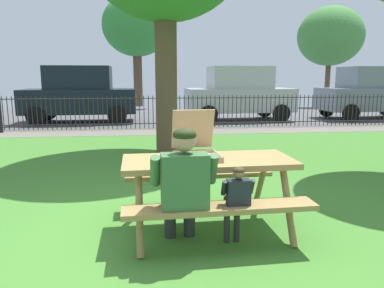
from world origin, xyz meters
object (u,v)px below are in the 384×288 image
parked_car_far_right (371,92)px  far_tree_midleft (137,26)px  far_tree_center (330,36)px  parked_car_center (80,94)px  adult_at_table (183,184)px  picnic_table_foreground (208,175)px  pizza_box_open (196,149)px  parked_car_right (239,93)px  child_at_table (236,198)px

parked_car_far_right → far_tree_midleft: size_ratio=0.67×
far_tree_center → parked_car_far_right: bearing=-102.8°
parked_car_center → adult_at_table: bearing=-74.6°
far_tree_midleft → picnic_table_foreground: bearing=-85.4°
picnic_table_foreground → parked_car_far_right: size_ratio=0.47×
adult_at_table → pizza_box_open: bearing=72.8°
adult_at_table → parked_car_center: 10.63m
pizza_box_open → parked_car_far_right: 12.51m
pizza_box_open → parked_car_far_right: size_ratio=0.15×
adult_at_table → far_tree_center: far_tree_center is taller
pizza_box_open → parked_car_center: bearing=107.3°
parked_car_right → adult_at_table: bearing=-106.0°
picnic_table_foreground → parked_car_center: 10.23m
adult_at_table → picnic_table_foreground: bearing=59.2°
far_tree_center → far_tree_midleft: bearing=180.0°
parked_car_right → far_tree_midleft: size_ratio=0.68×
pizza_box_open → far_tree_midleft: 16.97m
parked_car_right → far_tree_center: (6.78, 6.93, 2.80)m
parked_car_center → parked_car_far_right: size_ratio=1.00×
picnic_table_foreground → parked_car_far_right: 12.50m
adult_at_table → parked_car_far_right: 13.09m
pizza_box_open → parked_car_right: bearing=74.1°
parked_car_right → pizza_box_open: bearing=-105.9°
adult_at_table → child_at_table: adult_at_table is taller
adult_at_table → far_tree_midleft: (-1.03, 17.18, 3.57)m
parked_car_center → far_tree_midleft: (1.79, 6.93, 3.21)m
pizza_box_open → adult_at_table: (-0.18, -0.59, -0.21)m
parked_car_right → far_tree_midleft: bearing=119.8°
adult_at_table → far_tree_midleft: 17.58m
picnic_table_foreground → adult_at_table: (-0.31, -0.51, 0.06)m
parked_car_center → parked_car_right: size_ratio=1.00×
pizza_box_open → parked_car_far_right: bearing=50.5°
picnic_table_foreground → pizza_box_open: 0.31m
picnic_table_foreground → child_at_table: bearing=-70.0°
picnic_table_foreground → pizza_box_open: pizza_box_open is taller
pizza_box_open → parked_car_right: (2.76, 9.66, 0.14)m
picnic_table_foreground → pizza_box_open: bearing=149.1°
pizza_box_open → parked_car_center: parked_car_center is taller
child_at_table → parked_car_far_right: bearing=53.3°
pizza_box_open → far_tree_center: (9.53, 16.59, 2.95)m
child_at_table → parked_car_center: (-3.32, 10.26, 0.51)m
adult_at_table → child_at_table: (0.50, -0.01, -0.16)m
picnic_table_foreground → child_at_table: (0.19, -0.52, -0.10)m
child_at_table → parked_car_right: size_ratio=0.21×
adult_at_table → parked_car_right: size_ratio=0.30×
pizza_box_open → parked_car_center: 10.11m
parked_car_center → parked_car_far_right: (10.96, 0.00, 0.00)m
far_tree_midleft → far_tree_center: 10.76m
picnic_table_foreground → parked_car_center: size_ratio=0.47×
far_tree_midleft → parked_car_far_right: bearing=-37.1°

